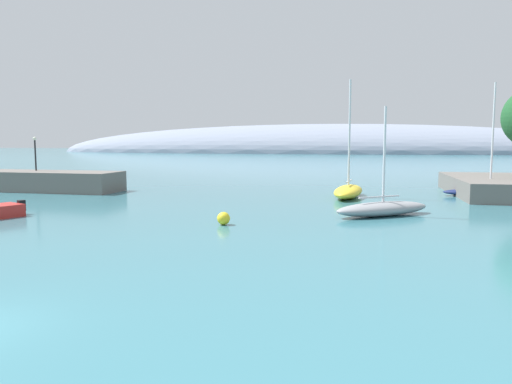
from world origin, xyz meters
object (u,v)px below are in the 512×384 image
object	(u,v)px
mooring_buoy_yellow	(224,218)
sailboat_navy_near_shore	(490,192)
sailboat_yellow_mid_mooring	(348,190)
harbor_lamp_post	(35,149)
sailboat_grey_outer_mooring	(383,208)

from	to	relation	value
mooring_buoy_yellow	sailboat_navy_near_shore	bearing A→B (deg)	44.38
sailboat_yellow_mid_mooring	harbor_lamp_post	xyz separation A→B (m)	(-31.66, 0.47, 3.54)
sailboat_navy_near_shore	sailboat_grey_outer_mooring	xyz separation A→B (m)	(-10.02, -13.49, 0.05)
sailboat_grey_outer_mooring	harbor_lamp_post	world-z (taller)	sailboat_grey_outer_mooring
sailboat_yellow_mid_mooring	harbor_lamp_post	size ratio (longest dim) A/B	3.00
sailboat_navy_near_shore	sailboat_grey_outer_mooring	world-z (taller)	sailboat_navy_near_shore
sailboat_yellow_mid_mooring	sailboat_grey_outer_mooring	size ratio (longest dim) A/B	1.42
sailboat_yellow_mid_mooring	sailboat_navy_near_shore	bearing A→B (deg)	110.98
mooring_buoy_yellow	sailboat_grey_outer_mooring	bearing A→B (deg)	30.68
harbor_lamp_post	sailboat_grey_outer_mooring	bearing A→B (deg)	-17.52
sailboat_navy_near_shore	harbor_lamp_post	distance (m)	44.42
sailboat_yellow_mid_mooring	mooring_buoy_yellow	xyz separation A→B (m)	(-7.05, -15.98, -0.24)
sailboat_navy_near_shore	mooring_buoy_yellow	bearing A→B (deg)	-134.85
sailboat_grey_outer_mooring	mooring_buoy_yellow	size ratio (longest dim) A/B	9.33
sailboat_yellow_mid_mooring	sailboat_grey_outer_mooring	xyz separation A→B (m)	(2.49, -10.31, -0.11)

